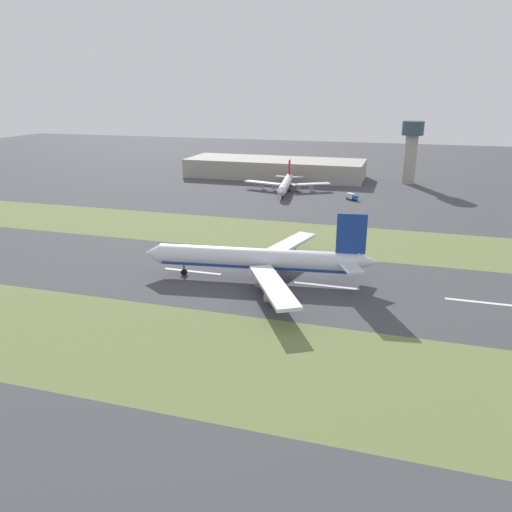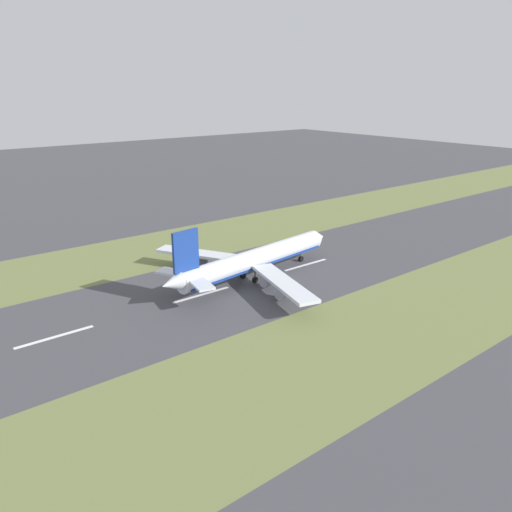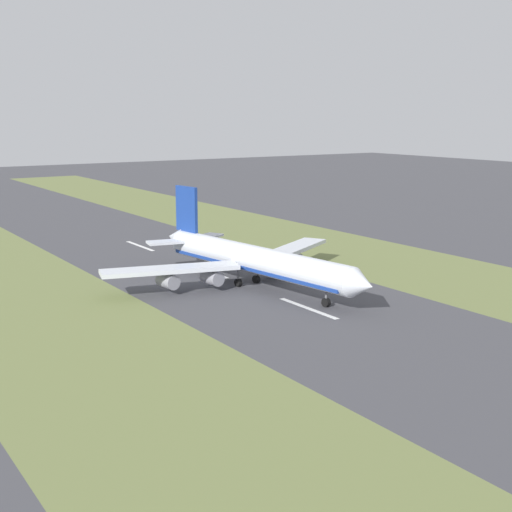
# 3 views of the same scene
# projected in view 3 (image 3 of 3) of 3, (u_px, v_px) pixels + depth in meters

# --- Properties ---
(ground_plane) EXTENTS (800.00, 800.00, 0.00)m
(ground_plane) POSITION_uv_depth(u_px,v_px,m) (245.00, 285.00, 158.24)
(ground_plane) COLOR #424247
(grass_median_west) EXTENTS (40.00, 600.00, 0.01)m
(grass_median_west) POSITION_uv_depth(u_px,v_px,m) (394.00, 262.00, 182.31)
(grass_median_west) COLOR olive
(grass_median_west) RESTS_ON ground
(grass_median_east) EXTENTS (40.00, 600.00, 0.01)m
(grass_median_east) POSITION_uv_depth(u_px,v_px,m) (43.00, 316.00, 134.18)
(grass_median_east) COLOR olive
(grass_median_east) RESTS_ON ground
(centreline_dash_near) EXTENTS (1.20, 18.00, 0.01)m
(centreline_dash_near) POSITION_uv_depth(u_px,v_px,m) (140.00, 246.00, 205.05)
(centreline_dash_near) COLOR silver
(centreline_dash_near) RESTS_ON ground
(centreline_dash_mid) EXTENTS (1.20, 18.00, 0.01)m
(centreline_dash_mid) POSITION_uv_depth(u_px,v_px,m) (208.00, 271.00, 172.17)
(centreline_dash_mid) COLOR silver
(centreline_dash_mid) RESTS_ON ground
(centreline_dash_far) EXTENTS (1.20, 18.00, 0.01)m
(centreline_dash_far) POSITION_uv_depth(u_px,v_px,m) (308.00, 308.00, 139.29)
(centreline_dash_far) COLOR silver
(centreline_dash_far) RESTS_ON ground
(airplane_main_jet) EXTENTS (63.61, 67.15, 20.20)m
(airplane_main_jet) POSITION_uv_depth(u_px,v_px,m) (250.00, 259.00, 156.43)
(airplane_main_jet) COLOR silver
(airplane_main_jet) RESTS_ON ground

